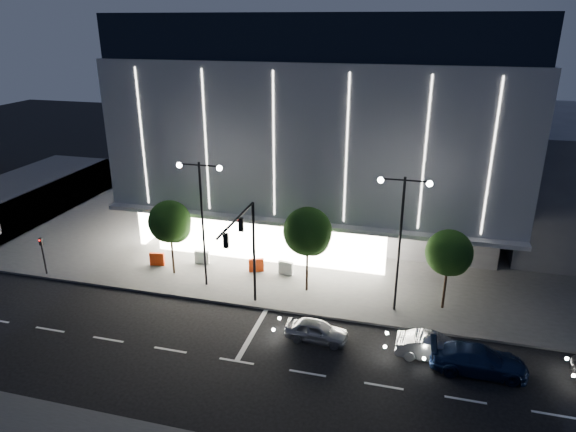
{
  "coord_description": "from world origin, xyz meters",
  "views": [
    {
      "loc": [
        10.76,
        -23.45,
        17.51
      ],
      "look_at": [
        2.35,
        8.21,
        5.0
      ],
      "focal_mm": 32.0,
      "sensor_mm": 36.0,
      "label": 1
    }
  ],
  "objects_px": {
    "car_second": "(434,348)",
    "barrier_b": "(202,257)",
    "tree_mid": "(308,234)",
    "car_third": "(479,360)",
    "barrier_a": "(157,259)",
    "street_lamp_east": "(401,225)",
    "tree_right": "(449,255)",
    "traffic_mast": "(246,241)",
    "barrier_c": "(256,265)",
    "ped_signal_far": "(43,252)",
    "barrier_d": "(286,268)",
    "street_lamp_west": "(202,207)",
    "tree_left": "(170,224)",
    "car_lead": "(316,331)"
  },
  "relations": [
    {
      "from": "car_lead",
      "to": "barrier_c",
      "type": "xyz_separation_m",
      "value": [
        -6.05,
        7.19,
        0.02
      ]
    },
    {
      "from": "tree_left",
      "to": "barrier_c",
      "type": "distance_m",
      "value": 6.9
    },
    {
      "from": "ped_signal_far",
      "to": "barrier_d",
      "type": "height_order",
      "value": "ped_signal_far"
    },
    {
      "from": "barrier_c",
      "to": "barrier_d",
      "type": "bearing_deg",
      "value": -19.63
    },
    {
      "from": "traffic_mast",
      "to": "tree_left",
      "type": "bearing_deg",
      "value": 152.16
    },
    {
      "from": "car_third",
      "to": "barrier_d",
      "type": "bearing_deg",
      "value": 56.68
    },
    {
      "from": "tree_mid",
      "to": "street_lamp_west",
      "type": "bearing_deg",
      "value": -171.74
    },
    {
      "from": "tree_left",
      "to": "tree_mid",
      "type": "relative_size",
      "value": 0.93
    },
    {
      "from": "ped_signal_far",
      "to": "car_third",
      "type": "xyz_separation_m",
      "value": [
        29.71,
        -3.5,
        -1.16
      ]
    },
    {
      "from": "tree_right",
      "to": "car_third",
      "type": "relative_size",
      "value": 1.1
    },
    {
      "from": "tree_right",
      "to": "car_lead",
      "type": "relative_size",
      "value": 1.48
    },
    {
      "from": "barrier_d",
      "to": "car_lead",
      "type": "bearing_deg",
      "value": -51.48
    },
    {
      "from": "barrier_b",
      "to": "barrier_c",
      "type": "distance_m",
      "value": 4.42
    },
    {
      "from": "street_lamp_west",
      "to": "tree_mid",
      "type": "height_order",
      "value": "street_lamp_west"
    },
    {
      "from": "barrier_b",
      "to": "barrier_c",
      "type": "height_order",
      "value": "same"
    },
    {
      "from": "ped_signal_far",
      "to": "tree_mid",
      "type": "relative_size",
      "value": 0.49
    },
    {
      "from": "car_second",
      "to": "car_third",
      "type": "height_order",
      "value": "car_third"
    },
    {
      "from": "tree_left",
      "to": "barrier_a",
      "type": "relative_size",
      "value": 5.2
    },
    {
      "from": "tree_left",
      "to": "traffic_mast",
      "type": "bearing_deg",
      "value": -27.84
    },
    {
      "from": "car_third",
      "to": "barrier_a",
      "type": "xyz_separation_m",
      "value": [
        -22.51,
        6.85,
        -0.08
      ]
    },
    {
      "from": "street_lamp_west",
      "to": "barrier_a",
      "type": "bearing_deg",
      "value": 158.94
    },
    {
      "from": "tree_mid",
      "to": "car_third",
      "type": "distance_m",
      "value": 12.78
    },
    {
      "from": "tree_left",
      "to": "barrier_c",
      "type": "relative_size",
      "value": 5.2
    },
    {
      "from": "tree_left",
      "to": "tree_right",
      "type": "relative_size",
      "value": 1.04
    },
    {
      "from": "car_lead",
      "to": "barrier_b",
      "type": "xyz_separation_m",
      "value": [
        -10.46,
        7.4,
        0.02
      ]
    },
    {
      "from": "barrier_d",
      "to": "ped_signal_far",
      "type": "bearing_deg",
      "value": -154.62
    },
    {
      "from": "ped_signal_far",
      "to": "tree_left",
      "type": "xyz_separation_m",
      "value": [
        9.03,
        2.52,
        2.15
      ]
    },
    {
      "from": "car_lead",
      "to": "car_third",
      "type": "xyz_separation_m",
      "value": [
        8.89,
        -0.61,
        0.1
      ]
    },
    {
      "from": "street_lamp_east",
      "to": "barrier_a",
      "type": "height_order",
      "value": "street_lamp_east"
    },
    {
      "from": "barrier_a",
      "to": "tree_right",
      "type": "bearing_deg",
      "value": -11.37
    },
    {
      "from": "street_lamp_west",
      "to": "car_third",
      "type": "height_order",
      "value": "street_lamp_west"
    },
    {
      "from": "street_lamp_east",
      "to": "tree_right",
      "type": "xyz_separation_m",
      "value": [
        3.03,
        1.02,
        -2.07
      ]
    },
    {
      "from": "traffic_mast",
      "to": "barrier_a",
      "type": "relative_size",
      "value": 6.43
    },
    {
      "from": "car_second",
      "to": "barrier_b",
      "type": "bearing_deg",
      "value": 67.73
    },
    {
      "from": "barrier_a",
      "to": "barrier_b",
      "type": "distance_m",
      "value": 3.36
    },
    {
      "from": "barrier_b",
      "to": "traffic_mast",
      "type": "bearing_deg",
      "value": -50.22
    },
    {
      "from": "tree_mid",
      "to": "car_second",
      "type": "distance_m",
      "value": 10.66
    },
    {
      "from": "barrier_d",
      "to": "barrier_c",
      "type": "bearing_deg",
      "value": -166.55
    },
    {
      "from": "ped_signal_far",
      "to": "barrier_c",
      "type": "relative_size",
      "value": 2.73
    },
    {
      "from": "tree_left",
      "to": "street_lamp_east",
      "type": "bearing_deg",
      "value": -3.65
    },
    {
      "from": "street_lamp_east",
      "to": "barrier_a",
      "type": "relative_size",
      "value": 8.18
    },
    {
      "from": "car_second",
      "to": "barrier_b",
      "type": "distance_m",
      "value": 18.62
    },
    {
      "from": "tree_right",
      "to": "car_second",
      "type": "relative_size",
      "value": 1.33
    },
    {
      "from": "street_lamp_west",
      "to": "tree_right",
      "type": "xyz_separation_m",
      "value": [
        16.03,
        1.02,
        -2.07
      ]
    },
    {
      "from": "tree_left",
      "to": "tree_mid",
      "type": "height_order",
      "value": "tree_mid"
    },
    {
      "from": "ped_signal_far",
      "to": "barrier_a",
      "type": "bearing_deg",
      "value": 24.95
    },
    {
      "from": "street_lamp_west",
      "to": "car_third",
      "type": "relative_size",
      "value": 1.79
    },
    {
      "from": "barrier_a",
      "to": "barrier_c",
      "type": "xyz_separation_m",
      "value": [
        7.57,
        0.95,
        0.0
      ]
    },
    {
      "from": "tree_right",
      "to": "car_lead",
      "type": "bearing_deg",
      "value": -143.08
    },
    {
      "from": "street_lamp_east",
      "to": "tree_mid",
      "type": "xyz_separation_m",
      "value": [
        -5.97,
        1.02,
        -1.62
      ]
    }
  ]
}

